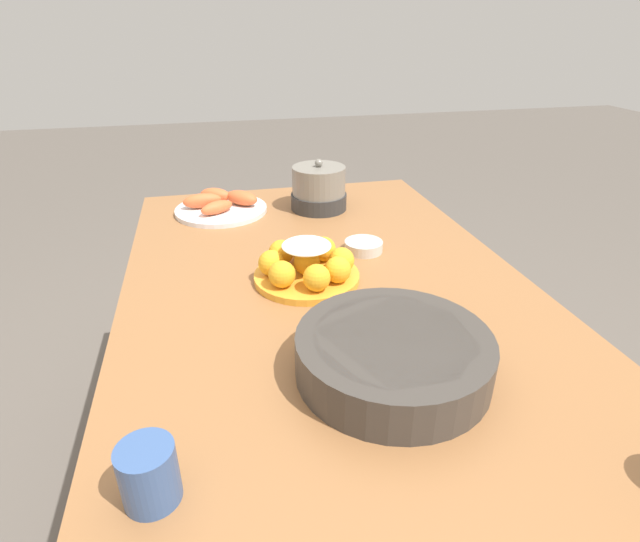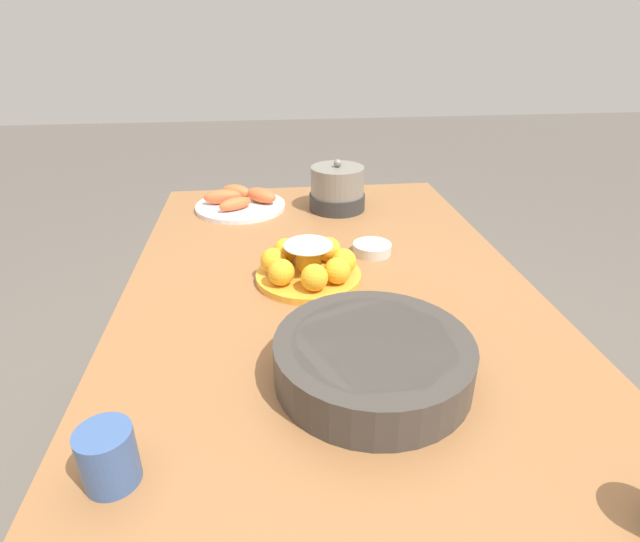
% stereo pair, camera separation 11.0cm
% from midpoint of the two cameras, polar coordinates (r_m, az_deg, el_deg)
% --- Properties ---
extents(ground_plane, '(12.00, 12.00, 0.00)m').
position_cam_midpoint_polar(ground_plane, '(1.58, 3.30, -26.00)').
color(ground_plane, '#5B544C').
extents(dining_table, '(1.55, 0.92, 0.72)m').
position_cam_midpoint_polar(dining_table, '(1.14, 4.15, -6.46)').
color(dining_table, '#936038').
rests_on(dining_table, ground_plane).
extents(cake_plate, '(0.24, 0.24, 0.10)m').
position_cam_midpoint_polar(cake_plate, '(1.14, 1.47, 0.73)').
color(cake_plate, gold).
rests_on(cake_plate, dining_table).
extents(serving_bowl, '(0.33, 0.33, 0.08)m').
position_cam_midpoint_polar(serving_bowl, '(0.85, 9.89, -9.90)').
color(serving_bowl, '#3D3833').
rests_on(serving_bowl, dining_table).
extents(sauce_bowl, '(0.10, 0.10, 0.03)m').
position_cam_midpoint_polar(sauce_bowl, '(1.29, 8.43, 2.55)').
color(sauce_bowl, beige).
rests_on(sauce_bowl, dining_table).
extents(seafood_platter, '(0.28, 0.28, 0.06)m').
position_cam_midpoint_polar(seafood_platter, '(1.60, -7.13, 7.81)').
color(seafood_platter, silver).
rests_on(seafood_platter, dining_table).
extents(cup_near, '(0.07, 0.07, 0.08)m').
position_cam_midpoint_polar(cup_near, '(0.71, -18.81, -19.63)').
color(cup_near, '#38568E').
rests_on(cup_near, dining_table).
extents(warming_pot, '(0.17, 0.17, 0.16)m').
position_cam_midpoint_polar(warming_pot, '(1.57, 4.03, 9.32)').
color(warming_pot, '#2D2D2D').
rests_on(warming_pot, dining_table).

